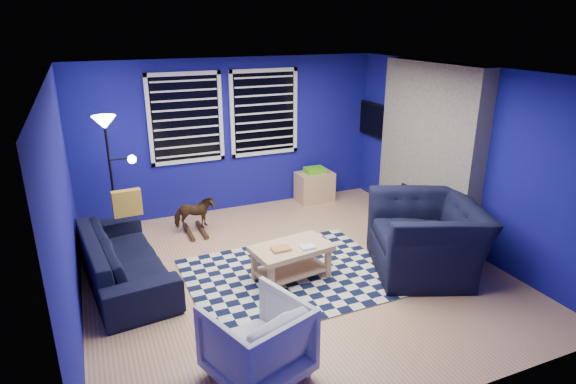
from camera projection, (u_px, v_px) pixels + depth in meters
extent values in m
plane|color=tan|center=(293.00, 272.00, 6.14)|extent=(5.00, 5.00, 0.00)
plane|color=white|center=(294.00, 72.00, 5.30)|extent=(5.00, 5.00, 0.00)
plane|color=navy|center=(233.00, 136.00, 7.88)|extent=(5.00, 0.00, 5.00)
plane|color=navy|center=(65.00, 210.00, 4.79)|extent=(0.00, 5.00, 5.00)
plane|color=navy|center=(459.00, 157.00, 6.64)|extent=(0.00, 5.00, 5.00)
cube|color=gray|center=(428.00, 150.00, 7.03)|extent=(0.26, 2.00, 2.50)
cube|color=black|center=(415.00, 209.00, 7.28)|extent=(0.04, 0.70, 0.60)
cube|color=gray|center=(406.00, 229.00, 7.33)|extent=(0.50, 1.20, 0.08)
cube|color=black|center=(186.00, 118.00, 7.47)|extent=(1.05, 0.02, 1.30)
cube|color=white|center=(183.00, 74.00, 7.23)|extent=(1.17, 0.05, 0.06)
cube|color=white|center=(189.00, 161.00, 7.69)|extent=(1.17, 0.05, 0.06)
cube|color=black|center=(264.00, 113.00, 7.95)|extent=(1.05, 0.02, 1.30)
cube|color=white|center=(264.00, 70.00, 7.71)|extent=(1.17, 0.05, 0.06)
cube|color=white|center=(265.00, 152.00, 8.17)|extent=(1.17, 0.05, 0.06)
cube|color=black|center=(377.00, 121.00, 8.30)|extent=(0.06, 1.00, 0.58)
cube|color=black|center=(375.00, 121.00, 8.29)|extent=(0.01, 0.92, 0.50)
cube|color=black|center=(291.00, 276.00, 6.04)|extent=(2.54, 2.05, 0.02)
imported|color=black|center=(124.00, 258.00, 5.84)|extent=(2.23, 1.07, 0.63)
imported|color=black|center=(426.00, 237.00, 6.06)|extent=(1.76, 1.66, 0.92)
imported|color=gray|center=(257.00, 341.00, 4.24)|extent=(1.01, 1.02, 0.74)
imported|color=#4E2B19|center=(194.00, 213.00, 7.17)|extent=(0.32, 0.61, 0.50)
cube|color=tan|center=(291.00, 248.00, 5.84)|extent=(1.02, 0.68, 0.06)
cube|color=tan|center=(291.00, 270.00, 5.94)|extent=(0.92, 0.58, 0.03)
cube|color=#B47133|center=(281.00, 249.00, 5.72)|extent=(0.24, 0.19, 0.03)
cube|color=silver|center=(308.00, 247.00, 5.78)|extent=(0.20, 0.15, 0.03)
cube|color=tan|center=(267.00, 279.00, 5.58)|extent=(0.07, 0.07, 0.38)
cube|color=tan|center=(328.00, 266.00, 5.88)|extent=(0.07, 0.07, 0.38)
cube|color=tan|center=(255.00, 263.00, 5.95)|extent=(0.07, 0.07, 0.38)
cube|color=tan|center=(313.00, 252.00, 6.25)|extent=(0.07, 0.07, 0.38)
cube|color=tan|center=(314.00, 187.00, 8.51)|extent=(0.63, 0.43, 0.52)
cube|color=black|center=(314.00, 187.00, 8.51)|extent=(0.55, 0.39, 0.42)
cube|color=#5ECD18|center=(315.00, 170.00, 8.41)|extent=(0.35, 0.27, 0.09)
cylinder|color=black|center=(120.00, 243.00, 6.93)|extent=(0.23, 0.23, 0.03)
cylinder|color=black|center=(113.00, 186.00, 6.64)|extent=(0.03, 0.03, 1.73)
cone|color=white|center=(104.00, 122.00, 6.34)|extent=(0.31, 0.31, 0.17)
sphere|color=white|center=(132.00, 159.00, 6.59)|extent=(0.12, 0.12, 0.12)
cube|color=gold|center=(127.00, 203.00, 6.24)|extent=(0.37, 0.13, 0.35)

